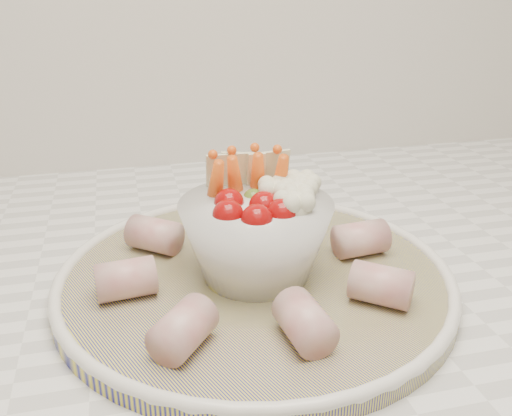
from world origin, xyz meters
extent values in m
cube|color=white|center=(0.00, 1.45, 0.90)|extent=(2.04, 0.62, 0.04)
cylinder|color=navy|center=(0.04, 1.35, 0.93)|extent=(0.50, 0.50, 0.01)
torus|color=white|center=(0.04, 1.35, 0.94)|extent=(0.39, 0.39, 0.01)
sphere|color=#940909|center=(0.01, 1.33, 1.01)|extent=(0.03, 0.03, 0.03)
sphere|color=#940909|center=(0.04, 1.32, 1.01)|extent=(0.03, 0.03, 0.03)
sphere|color=#940909|center=(0.06, 1.32, 1.01)|extent=(0.03, 0.03, 0.03)
sphere|color=#940909|center=(0.02, 1.36, 1.01)|extent=(0.03, 0.03, 0.03)
sphere|color=#940909|center=(0.05, 1.34, 1.01)|extent=(0.03, 0.03, 0.03)
sphere|color=#537527|center=(0.05, 1.37, 1.01)|extent=(0.02, 0.02, 0.02)
cone|color=#EE5A16|center=(0.03, 1.39, 1.02)|extent=(0.03, 0.05, 0.07)
cone|color=#EE5A16|center=(0.05, 1.39, 1.02)|extent=(0.03, 0.04, 0.07)
cone|color=#EE5A16|center=(0.07, 1.38, 1.02)|extent=(0.02, 0.04, 0.07)
cone|color=#EE5A16|center=(0.01, 1.38, 1.02)|extent=(0.02, 0.04, 0.07)
sphere|color=#EAE7CA|center=(0.08, 1.35, 1.01)|extent=(0.03, 0.03, 0.03)
sphere|color=#EAE7CA|center=(0.07, 1.33, 1.01)|extent=(0.03, 0.03, 0.03)
sphere|color=#EAE7CA|center=(0.09, 1.37, 1.01)|extent=(0.03, 0.03, 0.03)
sphere|color=#EAE7CA|center=(0.07, 1.36, 1.01)|extent=(0.03, 0.03, 0.03)
cube|color=beige|center=(0.04, 1.40, 1.02)|extent=(0.05, 0.02, 0.05)
cube|color=beige|center=(0.07, 1.40, 1.02)|extent=(0.05, 0.02, 0.05)
cube|color=beige|center=(0.03, 1.40, 1.02)|extent=(0.04, 0.01, 0.05)
cylinder|color=#B85456|center=(0.16, 1.37, 0.95)|extent=(0.06, 0.04, 0.04)
cylinder|color=#B85456|center=(0.12, 1.45, 0.95)|extent=(0.06, 0.06, 0.04)
cylinder|color=#B85456|center=(0.03, 1.48, 0.95)|extent=(0.04, 0.06, 0.04)
cylinder|color=#B85456|center=(-0.05, 1.43, 0.95)|extent=(0.06, 0.06, 0.04)
cylinder|color=#B85456|center=(-0.08, 1.34, 0.95)|extent=(0.06, 0.04, 0.04)
cylinder|color=#B85456|center=(-0.04, 1.25, 0.95)|extent=(0.06, 0.06, 0.04)
cylinder|color=#B85456|center=(0.05, 1.24, 0.95)|extent=(0.04, 0.06, 0.04)
cylinder|color=#B85456|center=(0.14, 1.28, 0.95)|extent=(0.06, 0.06, 0.04)
camera|label=1|loc=(-0.07, 0.88, 1.21)|focal=40.00mm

